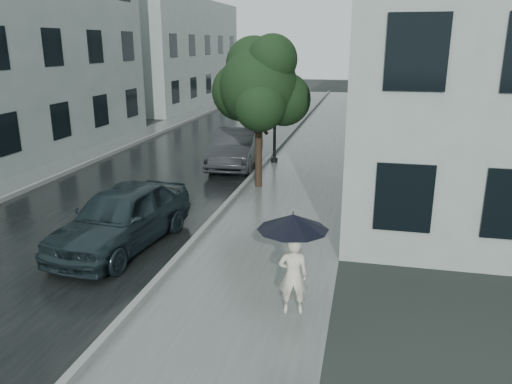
% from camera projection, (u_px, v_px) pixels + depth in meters
% --- Properties ---
extents(ground, '(120.00, 120.00, 0.00)m').
position_uv_depth(ground, '(238.00, 281.00, 10.42)').
color(ground, black).
rests_on(ground, ground).
extents(sidewalk, '(3.50, 60.00, 0.01)m').
position_uv_depth(sidewalk, '(314.00, 158.00, 21.58)').
color(sidewalk, slate).
rests_on(sidewalk, ground).
extents(kerb_near, '(0.15, 60.00, 0.15)m').
position_uv_depth(kerb_near, '(272.00, 154.00, 21.94)').
color(kerb_near, slate).
rests_on(kerb_near, ground).
extents(asphalt_road, '(6.85, 60.00, 0.00)m').
position_uv_depth(asphalt_road, '(197.00, 152.00, 22.70)').
color(asphalt_road, black).
rests_on(asphalt_road, ground).
extents(kerb_far, '(0.15, 60.00, 0.15)m').
position_uv_depth(kerb_far, '(126.00, 147.00, 23.42)').
color(kerb_far, slate).
rests_on(kerb_far, ground).
extents(sidewalk_far, '(1.70, 60.00, 0.01)m').
position_uv_depth(sidewalk_far, '(108.00, 148.00, 23.64)').
color(sidewalk_far, '#4C5451').
rests_on(sidewalk_far, ground).
extents(building_near, '(7.02, 36.00, 9.00)m').
position_uv_depth(building_near, '(432.00, 48.00, 26.19)').
color(building_near, '#92A09A').
rests_on(building_near, ground).
extents(building_far_b, '(7.02, 18.00, 8.00)m').
position_uv_depth(building_far_b, '(167.00, 53.00, 40.20)').
color(building_far_b, '#92A09A').
rests_on(building_far_b, ground).
extents(pedestrian, '(0.59, 0.45, 1.48)m').
position_uv_depth(pedestrian, '(293.00, 276.00, 9.00)').
color(pedestrian, beige).
rests_on(pedestrian, sidewalk).
extents(umbrella, '(1.40, 1.40, 1.02)m').
position_uv_depth(umbrella, '(293.00, 222.00, 8.72)').
color(umbrella, black).
rests_on(umbrella, ground).
extents(street_tree, '(3.38, 3.07, 5.07)m').
position_uv_depth(street_tree, '(259.00, 86.00, 16.41)').
color(street_tree, '#332619').
rests_on(street_tree, ground).
extents(lamp_post, '(0.84, 0.39, 5.00)m').
position_uv_depth(lamp_post, '(271.00, 92.00, 19.95)').
color(lamp_post, black).
rests_on(lamp_post, ground).
extents(car_near, '(2.29, 4.62, 1.51)m').
position_uv_depth(car_near, '(122.00, 217.00, 12.01)').
color(car_near, black).
rests_on(car_near, ground).
extents(car_far, '(1.94, 4.68, 1.51)m').
position_uv_depth(car_far, '(236.00, 147.00, 20.02)').
color(car_far, '#27292C').
rests_on(car_far, ground).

